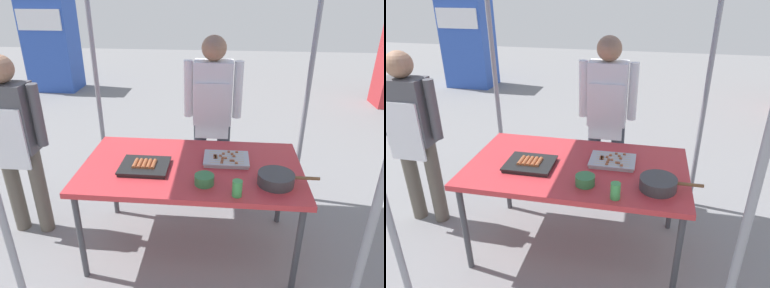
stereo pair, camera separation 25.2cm
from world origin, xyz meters
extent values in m
plane|color=slate|center=(0.00, 0.00, 0.00)|extent=(18.00, 18.00, 0.00)
cube|color=#C63338|center=(0.00, 0.00, 0.73)|extent=(1.60, 0.90, 0.04)
cylinder|color=#3F3F44|center=(-0.74, -0.39, 0.35)|extent=(0.04, 0.04, 0.71)
cylinder|color=#3F3F44|center=(0.74, -0.39, 0.35)|extent=(0.04, 0.04, 0.71)
cylinder|color=#3F3F44|center=(-0.74, 0.39, 0.35)|extent=(0.04, 0.04, 0.71)
cylinder|color=#3F3F44|center=(0.74, 0.39, 0.35)|extent=(0.04, 0.04, 0.71)
cylinder|color=gray|center=(0.95, -0.80, 1.16)|extent=(0.04, 0.04, 2.32)
cylinder|color=gray|center=(-0.95, 0.80, 1.16)|extent=(0.04, 0.04, 2.32)
cylinder|color=gray|center=(0.95, 0.80, 1.16)|extent=(0.04, 0.04, 2.32)
cube|color=black|center=(-0.33, -0.08, 0.76)|extent=(0.33, 0.28, 0.02)
cube|color=black|center=(-0.33, -0.08, 0.78)|extent=(0.35, 0.29, 0.01)
cylinder|color=#9E512D|center=(-0.40, -0.08, 0.79)|extent=(0.03, 0.13, 0.03)
cylinder|color=#9E512D|center=(-0.36, -0.08, 0.79)|extent=(0.03, 0.13, 0.03)
cylinder|color=#9E512D|center=(-0.33, -0.08, 0.79)|extent=(0.03, 0.13, 0.03)
cylinder|color=#9E512D|center=(-0.30, -0.08, 0.79)|extent=(0.03, 0.13, 0.03)
cylinder|color=#9E512D|center=(-0.26, -0.08, 0.79)|extent=(0.03, 0.13, 0.03)
cube|color=#ADADB2|center=(0.25, 0.09, 0.76)|extent=(0.32, 0.24, 0.02)
cube|color=#ADADB2|center=(0.25, 0.09, 0.78)|extent=(0.33, 0.25, 0.01)
cylinder|color=tan|center=(0.25, 0.00, 0.78)|extent=(0.26, 0.01, 0.01)
cube|color=#9E512D|center=(0.33, 0.00, 0.78)|extent=(0.02, 0.02, 0.02)
cube|color=#9E512D|center=(0.22, 0.00, 0.78)|extent=(0.02, 0.02, 0.02)
cylinder|color=tan|center=(0.25, 0.04, 0.78)|extent=(0.26, 0.01, 0.01)
cube|color=#9E512D|center=(0.29, 0.04, 0.78)|extent=(0.02, 0.02, 0.02)
cube|color=#9E512D|center=(0.30, 0.04, 0.78)|extent=(0.02, 0.02, 0.02)
cube|color=#9E512D|center=(0.22, 0.04, 0.78)|extent=(0.02, 0.02, 0.02)
cylinder|color=tan|center=(0.25, 0.07, 0.78)|extent=(0.26, 0.01, 0.01)
cube|color=#9E512D|center=(0.17, 0.07, 0.78)|extent=(0.02, 0.02, 0.02)
cube|color=#9E512D|center=(0.25, 0.07, 0.78)|extent=(0.02, 0.02, 0.02)
cube|color=#9E512D|center=(0.18, 0.07, 0.78)|extent=(0.02, 0.02, 0.02)
cube|color=#9E512D|center=(0.23, 0.07, 0.78)|extent=(0.02, 0.02, 0.02)
cylinder|color=tan|center=(0.25, 0.11, 0.78)|extent=(0.26, 0.01, 0.01)
cube|color=#9E512D|center=(0.21, 0.11, 0.78)|extent=(0.02, 0.02, 0.02)
cube|color=#9E512D|center=(0.17, 0.11, 0.78)|extent=(0.02, 0.02, 0.02)
cube|color=#9E512D|center=(0.31, 0.11, 0.78)|extent=(0.02, 0.02, 0.02)
cube|color=#9E512D|center=(0.17, 0.11, 0.78)|extent=(0.02, 0.02, 0.02)
cylinder|color=tan|center=(0.25, 0.14, 0.78)|extent=(0.26, 0.01, 0.01)
cube|color=#9E512D|center=(0.23, 0.14, 0.78)|extent=(0.02, 0.02, 0.02)
cube|color=#9E512D|center=(0.30, 0.14, 0.78)|extent=(0.02, 0.02, 0.02)
cylinder|color=tan|center=(0.25, 0.18, 0.78)|extent=(0.26, 0.01, 0.01)
cube|color=#9E512D|center=(0.27, 0.18, 0.78)|extent=(0.02, 0.02, 0.02)
cube|color=#9E512D|center=(0.33, 0.18, 0.78)|extent=(0.02, 0.02, 0.02)
cylinder|color=#38383A|center=(0.58, -0.20, 0.79)|extent=(0.24, 0.24, 0.08)
cylinder|color=brown|center=(0.78, -0.20, 0.81)|extent=(0.16, 0.02, 0.02)
cylinder|color=#386B33|center=(0.58, -0.20, 0.82)|extent=(0.22, 0.22, 0.01)
cylinder|color=#33723F|center=(0.11, -0.25, 0.78)|extent=(0.13, 0.13, 0.07)
cylinder|color=#3F994C|center=(0.32, -0.37, 0.80)|extent=(0.06, 0.06, 0.11)
cylinder|color=#333842|center=(0.01, 0.77, 0.40)|extent=(0.12, 0.12, 0.79)
cylinder|color=#333842|center=(0.23, 0.77, 0.40)|extent=(0.12, 0.12, 0.79)
cube|color=white|center=(0.12, 0.77, 1.08)|extent=(0.34, 0.20, 0.56)
cube|color=white|center=(0.12, 0.66, 0.94)|extent=(0.30, 0.02, 0.51)
cylinder|color=white|center=(-0.10, 0.77, 1.10)|extent=(0.08, 0.08, 0.51)
cylinder|color=white|center=(0.34, 0.77, 1.10)|extent=(0.08, 0.08, 0.51)
sphere|color=#9E7256|center=(0.12, 0.77, 1.46)|extent=(0.22, 0.22, 0.22)
cylinder|color=#595147|center=(-1.50, 0.10, 0.38)|extent=(0.12, 0.12, 0.76)
cylinder|color=#595147|center=(-1.28, 0.10, 0.38)|extent=(0.12, 0.12, 0.76)
cube|color=#4C4C51|center=(-1.39, 0.10, 1.03)|extent=(0.34, 0.20, 0.54)
cube|color=white|center=(-1.39, -0.01, 0.90)|extent=(0.30, 0.02, 0.49)
cylinder|color=#4C4C51|center=(-1.17, 0.10, 1.06)|extent=(0.08, 0.08, 0.49)
sphere|color=#9E7256|center=(-1.39, 0.10, 1.41)|extent=(0.21, 0.21, 0.21)
cube|color=#2D51B2|center=(-3.12, 4.36, 0.85)|extent=(0.90, 0.63, 1.69)
cube|color=white|center=(-3.12, 4.03, 1.36)|extent=(0.81, 0.03, 0.36)
camera|label=1|loc=(0.21, -2.22, 1.97)|focal=32.43mm
camera|label=2|loc=(0.46, -2.18, 1.97)|focal=32.43mm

